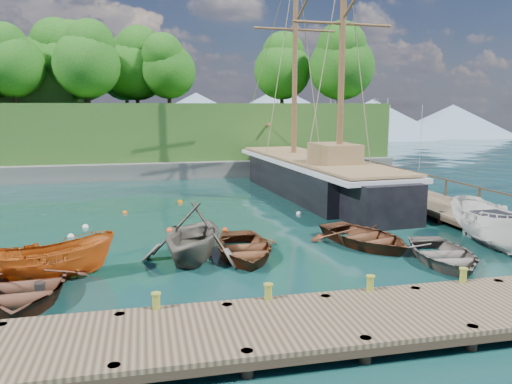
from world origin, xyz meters
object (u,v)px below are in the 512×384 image
(rowboat_2, at_px, (243,257))
(cabin_boat_white, at_px, (492,248))
(rowboat_1, at_px, (194,261))
(rowboat_4, at_px, (365,245))
(schooner, at_px, (314,179))
(rowboat_0, at_px, (26,298))
(rowboat_3, at_px, (443,263))
(motorboat_orange, at_px, (56,280))

(rowboat_2, height_order, cabin_boat_white, cabin_boat_white)
(rowboat_1, distance_m, rowboat_4, 7.28)
(rowboat_1, bearing_deg, rowboat_2, 26.80)
(rowboat_1, relative_size, schooner, 0.17)
(rowboat_2, distance_m, schooner, 14.37)
(rowboat_0, distance_m, rowboat_4, 13.03)
(rowboat_3, bearing_deg, cabin_boat_white, 33.50)
(rowboat_1, bearing_deg, rowboat_4, 27.78)
(rowboat_3, bearing_deg, motorboat_orange, -175.11)
(rowboat_0, xyz_separation_m, motorboat_orange, (0.60, 1.58, 0.00))
(rowboat_2, relative_size, schooner, 0.18)
(rowboat_3, bearing_deg, rowboat_4, 132.78)
(rowboat_1, bearing_deg, motorboat_orange, -144.14)
(schooner, bearing_deg, rowboat_2, -124.33)
(rowboat_3, xyz_separation_m, rowboat_4, (-1.83, 2.86, 0.00))
(rowboat_3, relative_size, rowboat_4, 0.94)
(rowboat_3, height_order, motorboat_orange, motorboat_orange)
(motorboat_orange, distance_m, cabin_boat_white, 17.05)
(rowboat_3, xyz_separation_m, schooner, (0.05, 14.82, 1.04))
(rowboat_4, distance_m, schooner, 12.16)
(rowboat_2, distance_m, rowboat_3, 7.55)
(rowboat_3, height_order, cabin_boat_white, cabin_boat_white)
(rowboat_1, relative_size, cabin_boat_white, 0.82)
(rowboat_0, distance_m, cabin_boat_white, 17.73)
(rowboat_0, relative_size, rowboat_2, 1.07)
(rowboat_4, xyz_separation_m, cabin_boat_white, (5.02, -1.48, 0.00))
(rowboat_4, bearing_deg, motorboat_orange, 169.44)
(rowboat_3, bearing_deg, rowboat_2, 171.36)
(cabin_boat_white, xyz_separation_m, schooner, (-3.13, 13.45, 1.04))
(rowboat_0, xyz_separation_m, cabin_boat_white, (17.65, 1.68, 0.00))
(rowboat_3, bearing_deg, schooner, 99.94)
(rowboat_0, height_order, rowboat_2, rowboat_0)
(rowboat_0, distance_m, rowboat_2, 7.82)
(rowboat_2, bearing_deg, rowboat_4, 8.10)
(rowboat_4, height_order, cabin_boat_white, cabin_boat_white)
(rowboat_1, height_order, rowboat_2, rowboat_1)
(rowboat_1, height_order, cabin_boat_white, rowboat_1)
(rowboat_3, relative_size, cabin_boat_white, 0.80)
(rowboat_3, bearing_deg, rowboat_0, -168.67)
(rowboat_4, relative_size, motorboat_orange, 1.16)
(rowboat_0, distance_m, rowboat_1, 5.98)
(rowboat_2, xyz_separation_m, cabin_boat_white, (10.33, -1.05, 0.00))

